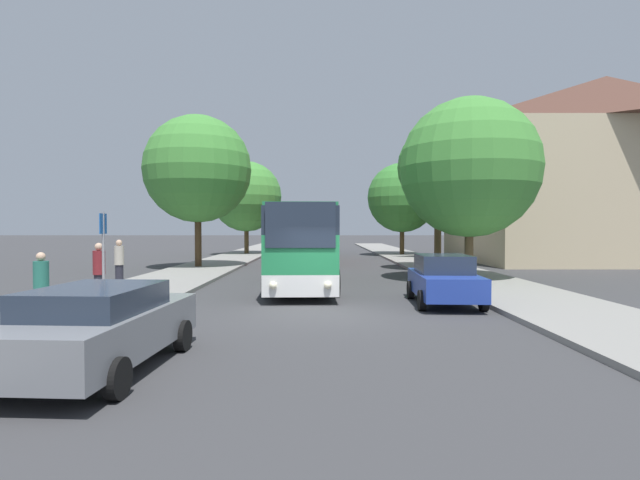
% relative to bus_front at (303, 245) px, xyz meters
% --- Properties ---
extents(ground_plane, '(300.00, 300.00, 0.00)m').
position_rel_bus_front_xyz_m(ground_plane, '(0.94, -6.80, -1.77)').
color(ground_plane, '#38383A').
rests_on(ground_plane, ground).
extents(sidewalk_left, '(4.00, 120.00, 0.15)m').
position_rel_bus_front_xyz_m(sidewalk_left, '(-6.06, -6.80, -1.70)').
color(sidewalk_left, gray).
rests_on(sidewalk_left, ground_plane).
extents(sidewalk_right, '(4.00, 120.00, 0.15)m').
position_rel_bus_front_xyz_m(sidewalk_right, '(7.94, -6.80, -1.70)').
color(sidewalk_right, gray).
rests_on(sidewalk_right, ground_plane).
extents(building_right_background, '(20.08, 14.55, 13.61)m').
position_rel_bus_front_xyz_m(building_right_background, '(21.80, 15.88, 5.03)').
color(building_right_background, '#C6B28E').
rests_on(building_right_background, ground_plane).
extents(bus_front, '(2.99, 10.73, 3.31)m').
position_rel_bus_front_xyz_m(bus_front, '(0.00, 0.00, 0.00)').
color(bus_front, silver).
rests_on(bus_front, ground_plane).
extents(bus_middle, '(2.79, 11.88, 3.39)m').
position_rel_bus_front_xyz_m(bus_middle, '(0.19, 15.59, 0.04)').
color(bus_middle, gray).
rests_on(bus_middle, ground_plane).
extents(bus_rear, '(2.97, 12.18, 3.29)m').
position_rel_bus_front_xyz_m(bus_rear, '(0.11, 30.30, -0.01)').
color(bus_rear, silver).
rests_on(bus_rear, ground_plane).
extents(parked_car_left_curb, '(2.28, 4.69, 1.48)m').
position_rel_bus_front_xyz_m(parked_car_left_curb, '(-3.00, -12.39, -0.98)').
color(parked_car_left_curb, slate).
rests_on(parked_car_left_curb, ground_plane).
extents(parked_car_right_near, '(2.17, 4.19, 1.60)m').
position_rel_bus_front_xyz_m(parked_car_right_near, '(4.78, -4.87, -0.95)').
color(parked_car_right_near, '#233D9E').
rests_on(parked_car_right_near, ground_plane).
extents(bus_stop_sign, '(0.08, 0.45, 2.80)m').
position_rel_bus_front_xyz_m(bus_stop_sign, '(-5.63, -6.22, 0.11)').
color(bus_stop_sign, gray).
rests_on(bus_stop_sign, sidewalk_left).
extents(pedestrian_waiting_near, '(0.36, 0.36, 1.72)m').
position_rel_bus_front_xyz_m(pedestrian_waiting_near, '(-6.20, -8.51, -0.76)').
color(pedestrian_waiting_near, '#23232D').
rests_on(pedestrian_waiting_near, sidewalk_left).
extents(pedestrian_waiting_far, '(0.36, 0.36, 1.86)m').
position_rel_bus_front_xyz_m(pedestrian_waiting_far, '(-6.03, -5.62, -0.67)').
color(pedestrian_waiting_far, '#23232D').
rests_on(pedestrian_waiting_far, sidewalk_left).
extents(pedestrian_walking_back, '(0.36, 0.36, 1.86)m').
position_rel_bus_front_xyz_m(pedestrian_walking_back, '(-7.02, -1.63, -0.67)').
color(pedestrian_walking_back, '#23232D').
rests_on(pedestrian_walking_back, sidewalk_left).
extents(tree_left_near, '(6.34, 6.34, 8.33)m').
position_rel_bus_front_xyz_m(tree_left_near, '(-5.89, 24.19, 3.53)').
color(tree_left_near, '#513D23').
rests_on(tree_left_near, sidewalk_left).
extents(tree_left_far, '(6.43, 6.43, 9.07)m').
position_rel_bus_front_xyz_m(tree_left_far, '(-6.57, 9.08, 4.22)').
color(tree_left_far, '#47331E').
rests_on(tree_left_far, sidewalk_left).
extents(tree_right_near, '(6.40, 6.40, 8.29)m').
position_rel_bus_front_xyz_m(tree_right_near, '(7.66, 2.04, 3.46)').
color(tree_right_near, brown).
rests_on(tree_right_near, sidewalk_right).
extents(tree_right_mid, '(6.12, 6.12, 8.04)m').
position_rel_bus_front_xyz_m(tree_right_mid, '(8.03, 23.11, 3.36)').
color(tree_right_mid, '#513D23').
rests_on(tree_right_mid, sidewalk_right).
extents(tree_right_far, '(4.68, 4.68, 8.18)m').
position_rel_bus_front_xyz_m(tree_right_far, '(7.59, 7.86, 4.20)').
color(tree_right_far, '#513D23').
rests_on(tree_right_far, sidewalk_right).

